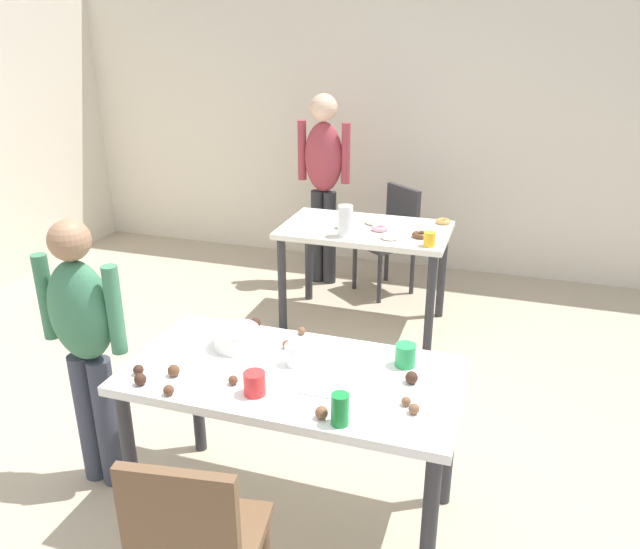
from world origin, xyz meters
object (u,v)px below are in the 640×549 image
at_px(chair_far_table, 392,233).
at_px(mixing_bowl, 237,338).
at_px(person_girl_near, 85,336).
at_px(person_adult_far, 324,173).
at_px(soda_can, 340,409).
at_px(pitcher_far, 345,221).
at_px(dining_table_far, 365,242).
at_px(dining_table_near, 293,392).
at_px(chair_near_table, 195,543).

relative_size(chair_far_table, mixing_bowl, 4.28).
xyz_separation_m(chair_far_table, person_girl_near, (-0.84, -2.76, 0.29)).
height_order(person_adult_far, soda_can, person_adult_far).
relative_size(soda_can, pitcher_far, 0.57).
distance_m(dining_table_far, soda_can, 2.36).
distance_m(dining_table_far, mixing_bowl, 1.90).
distance_m(dining_table_near, soda_can, 0.44).
bearing_deg(dining_table_far, chair_far_table, 85.14).
xyz_separation_m(soda_can, pitcher_far, (-0.56, 2.07, 0.05)).
xyz_separation_m(chair_near_table, pitcher_far, (-0.20, 2.51, 0.36)).
height_order(chair_near_table, chair_far_table, same).
distance_m(dining_table_near, dining_table_far, 2.02).
xyz_separation_m(dining_table_near, mixing_bowl, (-0.31, 0.13, 0.14)).
bearing_deg(chair_far_table, mixing_bowl, -93.93).
relative_size(person_girl_near, soda_can, 10.92).
bearing_deg(mixing_bowl, person_girl_near, -164.73).
relative_size(chair_far_table, soda_can, 7.13).
distance_m(chair_near_table, pitcher_far, 2.54).
bearing_deg(person_girl_near, dining_table_near, 3.26).
xyz_separation_m(chair_far_table, mixing_bowl, (-0.18, -2.58, 0.30)).
bearing_deg(mixing_bowl, chair_far_table, 86.07).
xyz_separation_m(person_girl_near, soda_can, (1.26, -0.23, 0.03)).
xyz_separation_m(chair_far_table, person_adult_far, (-0.59, -0.00, 0.46)).
distance_m(person_girl_near, pitcher_far, 1.97).
relative_size(chair_far_table, person_girl_near, 0.65).
xyz_separation_m(dining_table_far, chair_far_table, (0.06, 0.69, -0.15)).
height_order(dining_table_near, dining_table_far, same).
relative_size(dining_table_near, person_girl_near, 1.04).
bearing_deg(chair_near_table, mixing_bowl, 105.10).
distance_m(dining_table_far, pitcher_far, 0.33).
distance_m(dining_table_near, person_adult_far, 2.81).
relative_size(dining_table_far, pitcher_far, 5.51).
relative_size(dining_table_far, soda_can, 9.64).
xyz_separation_m(chair_near_table, mixing_bowl, (-0.23, 0.86, 0.30)).
distance_m(person_girl_near, soda_can, 1.29).
xyz_separation_m(person_girl_near, pitcher_far, (0.70, 1.84, 0.07)).
bearing_deg(person_adult_far, person_girl_near, -95.27).
bearing_deg(dining_table_far, pitcher_far, -109.70).
bearing_deg(soda_can, dining_table_far, 101.80).
relative_size(dining_table_near, person_adult_far, 0.88).
xyz_separation_m(person_girl_near, mixing_bowl, (0.67, 0.18, 0.01)).
relative_size(person_adult_far, pitcher_far, 7.42).
distance_m(dining_table_near, chair_far_table, 2.71).
relative_size(dining_table_near, dining_table_far, 1.18).
height_order(chair_near_table, person_adult_far, person_adult_far).
distance_m(person_adult_far, soda_can, 3.16).
xyz_separation_m(chair_far_table, pitcher_far, (-0.14, -0.93, 0.36)).
bearing_deg(dining_table_near, dining_table_far, 95.45).
bearing_deg(chair_far_table, chair_near_table, -89.11).
bearing_deg(dining_table_far, person_adult_far, 127.51).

